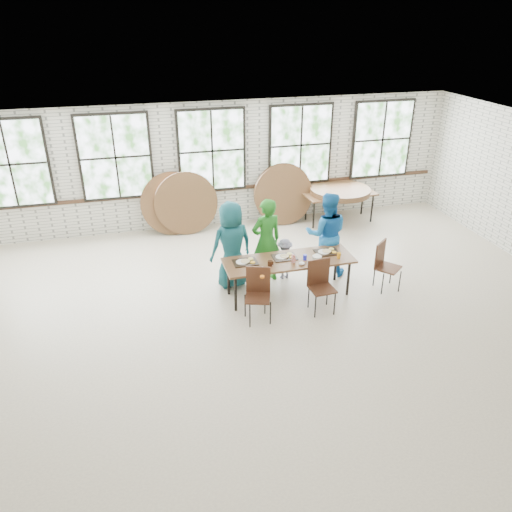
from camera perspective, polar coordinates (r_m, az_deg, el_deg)
The scene contains 13 objects.
room at distance 12.02m, azimuth -5.05°, elevation 11.68°, with size 12.00×12.00×12.00m.
dining_table at distance 9.19m, azimuth 3.77°, elevation -0.69°, with size 2.40×0.81×0.74m.
chair_near_left at distance 8.55m, azimuth 0.22°, elevation -3.86°, with size 0.53×0.52×0.95m.
chair_near_right at distance 8.87m, azimuth 7.35°, elevation -2.87°, with size 0.45×0.43×0.95m.
chair_spare at distance 9.78m, azimuth 14.42°, elevation -0.62°, with size 0.58×0.58×0.95m.
adult_teal at distance 9.46m, azimuth -2.81°, elevation 1.27°, with size 0.83×0.54×1.71m, color #175658.
adult_green at distance 9.61m, azimuth 1.19°, elevation 1.74°, with size 0.62×0.41×1.71m, color #206F1D.
toddler at distance 9.90m, azimuth 3.28°, elevation -0.32°, with size 0.54×0.31×0.84m, color #171137.
adult_blue at distance 9.99m, azimuth 8.04°, elevation 2.50°, with size 0.84×0.65×1.72m, color #1A6BB7.
storage_table at distance 12.71m, azimuth 9.55°, elevation 6.86°, with size 1.85×0.88×0.74m.
tabletop_clutter at distance 9.16m, azimuth 4.46°, elevation -0.27°, with size 2.03×0.57×0.11m.
round_tops_stacked at distance 12.67m, azimuth 9.59°, elevation 7.36°, with size 1.50×1.50×0.13m.
round_tops_leaning at distance 12.16m, azimuth -2.69°, elevation 6.54°, with size 4.23×0.48×1.49m.
Camera 1 is at (-1.97, -7.02, 4.87)m, focal length 35.00 mm.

